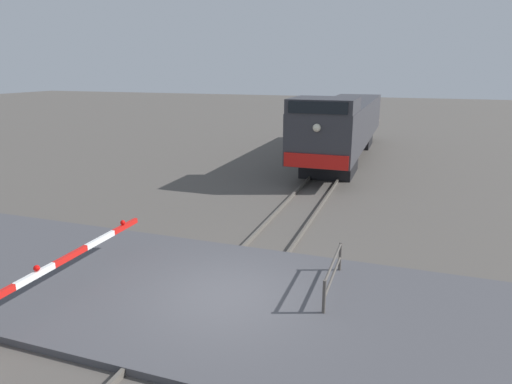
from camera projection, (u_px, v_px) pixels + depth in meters
The scene contains 6 objects.
ground_plane at pixel (225, 302), 10.57m from camera, with size 160.00×160.00×0.00m, color #514C47.
rail_track_left at pixel (198, 294), 10.77m from camera, with size 0.08×80.00×0.15m, color #59544C.
rail_track_right at pixel (253, 304), 10.32m from camera, with size 0.08×80.00×0.15m, color #59544C.
road_surface at pixel (225, 299), 10.55m from camera, with size 36.00×6.02×0.16m, color #47474C.
locomotive at pixel (343, 124), 26.80m from camera, with size 3.05×16.96×4.06m.
guard_railing at pixel (333, 272), 10.72m from camera, with size 0.08×2.36×0.95m.
Camera 1 is at (3.79, -8.70, 5.39)m, focal length 31.11 mm.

